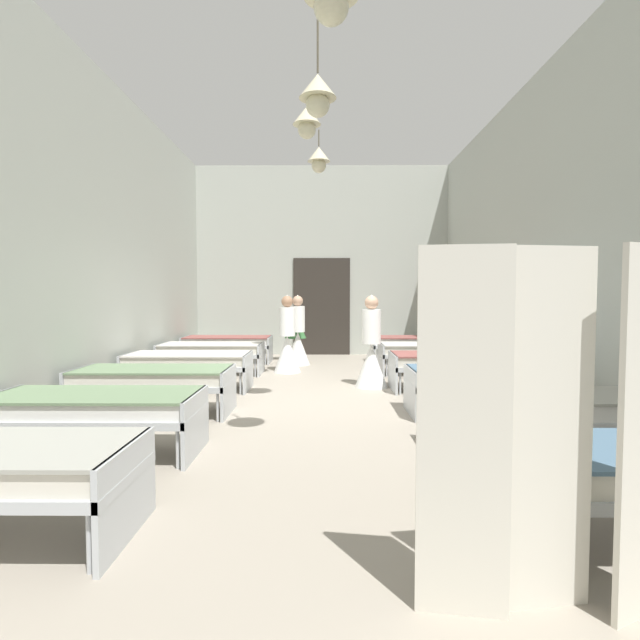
% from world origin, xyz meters
% --- Properties ---
extents(ground_plane, '(6.81, 11.24, 0.10)m').
position_xyz_m(ground_plane, '(0.00, 0.00, -0.05)').
color(ground_plane, '#9E9384').
extents(room_shell, '(6.61, 10.84, 4.68)m').
position_xyz_m(room_shell, '(-0.00, 1.30, 2.35)').
color(room_shell, '#B2B7AD').
rests_on(room_shell, ground).
extents(bed_left_row_1, '(1.90, 0.84, 0.57)m').
position_xyz_m(bed_left_row_1, '(-2.06, -2.31, 0.44)').
color(bed_left_row_1, '#B7BCC1').
rests_on(bed_left_row_1, ground).
extents(bed_right_row_1, '(1.90, 0.84, 0.57)m').
position_xyz_m(bed_right_row_1, '(2.06, -2.31, 0.44)').
color(bed_right_row_1, '#B7BCC1').
rests_on(bed_right_row_1, ground).
extents(bed_left_row_2, '(1.90, 0.84, 0.57)m').
position_xyz_m(bed_left_row_2, '(-2.06, -0.77, 0.44)').
color(bed_left_row_2, '#B7BCC1').
rests_on(bed_left_row_2, ground).
extents(bed_right_row_2, '(1.90, 0.84, 0.57)m').
position_xyz_m(bed_right_row_2, '(2.06, -0.77, 0.44)').
color(bed_right_row_2, '#B7BCC1').
rests_on(bed_right_row_2, ground).
extents(bed_left_row_3, '(1.90, 0.84, 0.57)m').
position_xyz_m(bed_left_row_3, '(-2.06, 0.77, 0.44)').
color(bed_left_row_3, '#B7BCC1').
rests_on(bed_left_row_3, ground).
extents(bed_right_row_3, '(1.90, 0.84, 0.57)m').
position_xyz_m(bed_right_row_3, '(2.06, 0.77, 0.44)').
color(bed_right_row_3, '#B7BCC1').
rests_on(bed_right_row_3, ground).
extents(bed_left_row_4, '(1.90, 0.84, 0.57)m').
position_xyz_m(bed_left_row_4, '(-2.06, 2.31, 0.44)').
color(bed_left_row_4, '#B7BCC1').
rests_on(bed_left_row_4, ground).
extents(bed_right_row_4, '(1.90, 0.84, 0.57)m').
position_xyz_m(bed_right_row_4, '(2.06, 2.31, 0.44)').
color(bed_right_row_4, '#B7BCC1').
rests_on(bed_right_row_4, ground).
extents(bed_left_row_5, '(1.90, 0.84, 0.57)m').
position_xyz_m(bed_left_row_5, '(-2.06, 3.85, 0.44)').
color(bed_left_row_5, '#B7BCC1').
rests_on(bed_left_row_5, ground).
extents(bed_right_row_5, '(1.90, 0.84, 0.57)m').
position_xyz_m(bed_right_row_5, '(2.06, 3.85, 0.44)').
color(bed_right_row_5, '#B7BCC1').
rests_on(bed_right_row_5, ground).
extents(nurse_near_aisle, '(0.52, 0.52, 1.49)m').
position_xyz_m(nurse_near_aisle, '(0.82, 1.03, 0.53)').
color(nurse_near_aisle, white).
rests_on(nurse_near_aisle, ground).
extents(nurse_mid_aisle, '(0.52, 0.52, 1.49)m').
position_xyz_m(nurse_mid_aisle, '(-0.65, 2.51, 0.53)').
color(nurse_mid_aisle, white).
rests_on(nurse_mid_aisle, ground).
extents(nurse_far_aisle, '(0.52, 0.52, 1.49)m').
position_xyz_m(nurse_far_aisle, '(-0.50, 3.52, 0.53)').
color(nurse_far_aisle, white).
rests_on(nurse_far_aisle, ground).
extents(potted_plant, '(0.47, 0.47, 1.13)m').
position_xyz_m(potted_plant, '(-0.57, 3.89, 0.65)').
color(potted_plant, brown).
rests_on(potted_plant, ground).
extents(privacy_screen, '(1.25, 0.21, 1.70)m').
position_xyz_m(privacy_screen, '(1.11, -4.50, 0.85)').
color(privacy_screen, silver).
rests_on(privacy_screen, ground).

